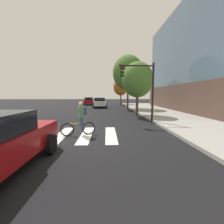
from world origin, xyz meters
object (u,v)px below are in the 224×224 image
(traffic_light_near, at_px, (141,83))
(street_tree_near, at_px, (138,80))
(street_tree_mid, at_px, (128,73))
(sedan_mid, at_px, (99,102))
(sedan_far, at_px, (89,101))
(cyclist, at_px, (80,119))
(street_tree_far, at_px, (121,87))
(fire_hydrant, at_px, (153,110))

(traffic_light_near, bearing_deg, street_tree_near, 82.59)
(street_tree_mid, bearing_deg, sedan_mid, 141.26)
(sedan_far, distance_m, street_tree_near, 17.65)
(cyclist, distance_m, street_tree_far, 22.80)
(street_tree_near, xyz_separation_m, street_tree_far, (-0.03, 15.78, 0.14))
(sedan_mid, distance_m, traffic_light_near, 14.13)
(fire_hydrant, bearing_deg, sedan_far, 117.62)
(sedan_mid, bearing_deg, street_tree_near, -68.27)
(fire_hydrant, distance_m, street_tree_near, 3.42)
(street_tree_near, bearing_deg, street_tree_mid, 89.39)
(street_tree_far, bearing_deg, sedan_mid, -124.88)
(traffic_light_near, relative_size, street_tree_far, 0.80)
(traffic_light_near, distance_m, street_tree_near, 3.52)
(cyclist, xyz_separation_m, street_tree_near, (4.15, 6.49, 2.54))
(sedan_mid, distance_m, street_tree_near, 11.14)
(cyclist, height_order, fire_hydrant, cyclist)
(sedan_mid, relative_size, cyclist, 2.72)
(sedan_mid, relative_size, traffic_light_near, 1.10)
(fire_hydrant, xyz_separation_m, street_tree_near, (-1.73, -0.75, 2.86))
(cyclist, bearing_deg, traffic_light_near, 39.32)
(street_tree_far, bearing_deg, sedan_far, 175.82)
(sedan_far, height_order, cyclist, cyclist)
(cyclist, distance_m, street_tree_near, 8.11)
(cyclist, bearing_deg, fire_hydrant, 50.86)
(fire_hydrant, bearing_deg, street_tree_mid, 105.36)
(cyclist, height_order, street_tree_mid, street_tree_mid)
(sedan_mid, relative_size, sedan_far, 1.04)
(fire_hydrant, relative_size, street_tree_far, 0.15)
(sedan_mid, height_order, fire_hydrant, sedan_mid)
(street_tree_near, distance_m, street_tree_mid, 6.97)
(fire_hydrant, distance_m, street_tree_far, 15.43)
(fire_hydrant, bearing_deg, cyclist, -129.14)
(street_tree_near, relative_size, street_tree_mid, 0.69)
(sedan_mid, bearing_deg, street_tree_far, 55.12)
(sedan_far, height_order, street_tree_mid, street_tree_mid)
(fire_hydrant, bearing_deg, street_tree_near, -156.66)
(sedan_mid, distance_m, cyclist, 16.55)
(fire_hydrant, height_order, street_tree_mid, street_tree_mid)
(street_tree_near, bearing_deg, sedan_mid, 111.73)
(sedan_far, relative_size, street_tree_near, 0.88)
(traffic_light_near, bearing_deg, sedan_far, 106.76)
(sedan_far, distance_m, street_tree_far, 6.94)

